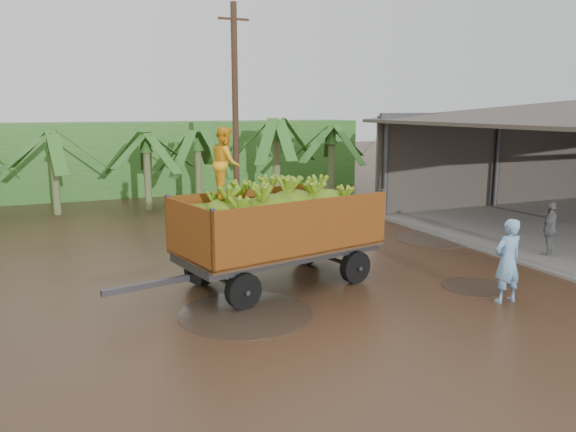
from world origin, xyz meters
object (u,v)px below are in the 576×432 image
at_px(man_grey, 550,230).
at_px(utility_pole, 235,112).
at_px(man_blue, 508,261).
at_px(banana_trailer, 277,226).

height_order(man_grey, utility_pole, utility_pole).
height_order(man_blue, utility_pole, utility_pole).
bearing_deg(man_grey, utility_pole, -84.36).
bearing_deg(man_grey, man_blue, 2.63).
bearing_deg(man_grey, banana_trailer, -34.39).
bearing_deg(banana_trailer, man_grey, -17.26).
height_order(banana_trailer, utility_pole, utility_pole).
bearing_deg(utility_pole, banana_trailer, -101.55).
bearing_deg(utility_pole, man_blue, -78.19).
bearing_deg(man_blue, utility_pole, -77.36).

